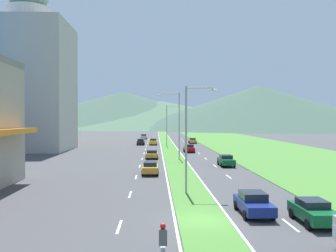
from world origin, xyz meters
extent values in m
plane|color=#424244|center=(0.00, 0.00, 0.00)|extent=(600.00, 600.00, 0.00)
cube|color=#477F33|center=(0.00, 60.00, 0.03)|extent=(3.20, 240.00, 0.06)
cube|color=#477F33|center=(20.60, 60.00, 0.03)|extent=(24.00, 240.00, 0.06)
cube|color=silver|center=(-5.10, -1.17, 0.01)|extent=(0.16, 2.80, 0.01)
cube|color=silver|center=(-5.10, 8.24, 0.01)|extent=(0.16, 2.80, 0.01)
cube|color=silver|center=(-5.10, 17.66, 0.01)|extent=(0.16, 2.80, 0.01)
cube|color=silver|center=(-5.10, 27.07, 0.01)|extent=(0.16, 2.80, 0.01)
cube|color=silver|center=(-5.10, 36.49, 0.01)|extent=(0.16, 2.80, 0.01)
cube|color=silver|center=(-5.10, 45.90, 0.01)|extent=(0.16, 2.80, 0.01)
cube|color=silver|center=(-5.10, 55.32, 0.01)|extent=(0.16, 2.80, 0.01)
cube|color=silver|center=(-5.10, 64.73, 0.01)|extent=(0.16, 2.80, 0.01)
cube|color=silver|center=(-5.10, 74.15, 0.01)|extent=(0.16, 2.80, 0.01)
cube|color=silver|center=(-5.10, 83.56, 0.01)|extent=(0.16, 2.80, 0.01)
cube|color=silver|center=(-5.10, 92.98, 0.01)|extent=(0.16, 2.80, 0.01)
cube|color=silver|center=(-5.10, 102.39, 0.01)|extent=(0.16, 2.80, 0.01)
cube|color=silver|center=(5.10, -1.17, 0.01)|extent=(0.16, 2.80, 0.01)
cube|color=silver|center=(5.10, 8.24, 0.01)|extent=(0.16, 2.80, 0.01)
cube|color=silver|center=(5.10, 17.66, 0.01)|extent=(0.16, 2.80, 0.01)
cube|color=silver|center=(5.10, 27.07, 0.01)|extent=(0.16, 2.80, 0.01)
cube|color=silver|center=(5.10, 36.49, 0.01)|extent=(0.16, 2.80, 0.01)
cube|color=silver|center=(5.10, 45.90, 0.01)|extent=(0.16, 2.80, 0.01)
cube|color=silver|center=(5.10, 55.32, 0.01)|extent=(0.16, 2.80, 0.01)
cube|color=silver|center=(5.10, 64.73, 0.01)|extent=(0.16, 2.80, 0.01)
cube|color=silver|center=(5.10, 74.15, 0.01)|extent=(0.16, 2.80, 0.01)
cube|color=silver|center=(5.10, 83.56, 0.01)|extent=(0.16, 2.80, 0.01)
cube|color=silver|center=(5.10, 92.98, 0.01)|extent=(0.16, 2.80, 0.01)
cube|color=silver|center=(5.10, 102.39, 0.01)|extent=(0.16, 2.80, 0.01)
cube|color=silver|center=(-1.75, 60.00, 0.01)|extent=(0.16, 240.00, 0.01)
cube|color=silver|center=(1.75, 60.00, 0.01)|extent=(0.16, 240.00, 0.01)
cube|color=#B7B2A8|center=(-28.76, 53.97, 12.94)|extent=(16.32, 16.32, 25.89)
cylinder|color=beige|center=(-28.76, 53.97, 27.46)|extent=(8.25, 8.25, 3.14)
cube|color=yellow|center=(-35.75, 74.67, 13.04)|extent=(15.31, 15.31, 26.08)
cone|color=#3D5647|center=(-30.49, 287.67, 14.64)|extent=(205.58, 205.58, 29.29)
cone|color=#47664C|center=(1.30, 275.04, 10.48)|extent=(208.28, 208.28, 20.95)
cone|color=#3D5647|center=(65.69, 223.41, 14.27)|extent=(177.81, 177.81, 28.55)
cylinder|color=#99999E|center=(-0.35, 8.56, 4.58)|extent=(0.18, 0.18, 9.16)
cylinder|color=#99999E|center=(0.82, 8.47, 9.01)|extent=(2.35, 0.27, 0.10)
ellipsoid|color=silver|center=(1.99, 8.39, 8.81)|extent=(0.56, 0.28, 0.20)
cylinder|color=#99999E|center=(0.76, 35.22, 5.25)|extent=(0.18, 0.18, 10.51)
cylinder|color=#99999E|center=(-0.74, 35.34, 10.36)|extent=(3.00, 0.34, 0.10)
ellipsoid|color=silver|center=(-2.23, 35.46, 10.16)|extent=(0.56, 0.28, 0.20)
cylinder|color=#99999E|center=(-0.41, 61.88, 4.75)|extent=(0.18, 0.18, 9.49)
cylinder|color=#99999E|center=(1.02, 61.97, 9.34)|extent=(2.86, 0.29, 0.10)
ellipsoid|color=silver|center=(2.45, 62.07, 9.14)|extent=(0.56, 0.28, 0.20)
cube|color=yellow|center=(-3.52, 68.84, 0.70)|extent=(1.77, 4.64, 0.76)
cube|color=black|center=(-3.52, 68.65, 1.33)|extent=(1.52, 2.04, 0.49)
cylinder|color=black|center=(-4.37, 70.27, 0.32)|extent=(0.22, 0.64, 0.64)
cylinder|color=black|center=(-2.67, 70.27, 0.32)|extent=(0.22, 0.64, 0.64)
cylinder|color=black|center=(-4.37, 67.40, 0.32)|extent=(0.22, 0.64, 0.64)
cylinder|color=black|center=(-2.67, 67.40, 0.32)|extent=(0.22, 0.64, 0.64)
cube|color=#0C5128|center=(6.62, -0.88, 0.67)|extent=(1.76, 4.10, 0.70)
cube|color=black|center=(6.62, -0.72, 1.23)|extent=(1.52, 1.80, 0.42)
cylinder|color=black|center=(5.77, -2.15, 0.32)|extent=(0.22, 0.64, 0.64)
cylinder|color=black|center=(7.46, 0.39, 0.32)|extent=(0.22, 0.64, 0.64)
cylinder|color=black|center=(5.77, 0.39, 0.32)|extent=(0.22, 0.64, 0.64)
cube|color=maroon|center=(3.47, 48.15, 0.65)|extent=(1.88, 4.51, 0.65)
cube|color=black|center=(3.47, 48.33, 1.24)|extent=(1.62, 1.98, 0.53)
cylinder|color=black|center=(4.38, 46.76, 0.32)|extent=(0.22, 0.64, 0.64)
cylinder|color=black|center=(2.57, 46.76, 0.32)|extent=(0.22, 0.64, 0.64)
cylinder|color=black|center=(4.38, 49.55, 0.32)|extent=(0.22, 0.64, 0.64)
cylinder|color=black|center=(2.57, 49.55, 0.32)|extent=(0.22, 0.64, 0.64)
cube|color=#C6842D|center=(6.72, 74.04, 0.63)|extent=(1.78, 4.44, 0.62)
cube|color=black|center=(6.72, 74.22, 1.17)|extent=(1.53, 1.95, 0.46)
cylinder|color=black|center=(7.58, 72.67, 0.32)|extent=(0.22, 0.64, 0.64)
cylinder|color=black|center=(5.87, 72.67, 0.32)|extent=(0.22, 0.64, 0.64)
cylinder|color=black|center=(7.58, 75.42, 0.32)|extent=(0.22, 0.64, 0.64)
cylinder|color=black|center=(5.87, 75.42, 0.32)|extent=(0.22, 0.64, 0.64)
cube|color=black|center=(-6.62, 68.86, 0.67)|extent=(1.73, 4.69, 0.69)
cube|color=black|center=(-6.62, 68.67, 1.26)|extent=(1.49, 2.06, 0.49)
cylinder|color=black|center=(-7.45, 70.31, 0.32)|extent=(0.22, 0.64, 0.64)
cylinder|color=black|center=(-5.79, 70.31, 0.32)|extent=(0.22, 0.64, 0.64)
cylinder|color=black|center=(-7.45, 67.40, 0.32)|extent=(0.22, 0.64, 0.64)
cylinder|color=black|center=(-5.79, 67.40, 0.32)|extent=(0.22, 0.64, 0.64)
cube|color=#B2B2B7|center=(-6.68, 95.06, 0.69)|extent=(1.89, 4.04, 0.75)
cube|color=black|center=(-6.68, 94.90, 1.33)|extent=(1.63, 1.78, 0.52)
cylinder|color=black|center=(-7.58, 96.32, 0.32)|extent=(0.22, 0.64, 0.64)
cylinder|color=black|center=(-5.77, 96.32, 0.32)|extent=(0.22, 0.64, 0.64)
cylinder|color=black|center=(-7.58, 93.81, 0.32)|extent=(0.22, 0.64, 0.64)
cylinder|color=black|center=(-5.77, 93.81, 0.32)|extent=(0.22, 0.64, 0.64)
cube|color=#C6842D|center=(-3.54, 36.72, 0.62)|extent=(1.86, 4.17, 0.61)
cube|color=black|center=(-3.54, 36.56, 1.16)|extent=(1.60, 1.83, 0.46)
cylinder|color=black|center=(-4.43, 38.02, 0.32)|extent=(0.22, 0.64, 0.64)
cylinder|color=black|center=(-2.64, 38.02, 0.32)|extent=(0.22, 0.64, 0.64)
cylinder|color=black|center=(-4.43, 35.43, 0.32)|extent=(0.22, 0.64, 0.64)
cylinder|color=black|center=(-2.64, 35.43, 0.32)|extent=(0.22, 0.64, 0.64)
cube|color=#0C5128|center=(6.56, 26.78, 0.67)|extent=(1.76, 4.23, 0.70)
cube|color=black|center=(6.56, 26.95, 1.27)|extent=(1.52, 1.86, 0.49)
cylinder|color=black|center=(7.41, 25.47, 0.32)|extent=(0.22, 0.64, 0.64)
cylinder|color=black|center=(5.72, 25.47, 0.32)|extent=(0.22, 0.64, 0.64)
cylinder|color=black|center=(7.41, 28.09, 0.32)|extent=(0.22, 0.64, 0.64)
cylinder|color=black|center=(5.72, 28.09, 0.32)|extent=(0.22, 0.64, 0.64)
cube|color=#C6842D|center=(-3.57, 19.81, 0.65)|extent=(1.75, 4.50, 0.67)
cube|color=black|center=(-3.57, 19.63, 1.22)|extent=(1.50, 1.98, 0.46)
cylinder|color=black|center=(-4.41, 21.21, 0.32)|extent=(0.22, 0.64, 0.64)
cylinder|color=black|center=(-2.73, 21.21, 0.32)|extent=(0.22, 0.64, 0.64)
cylinder|color=black|center=(-4.41, 18.42, 0.32)|extent=(0.22, 0.64, 0.64)
cylinder|color=black|center=(-2.73, 18.42, 0.32)|extent=(0.22, 0.64, 0.64)
cube|color=navy|center=(3.56, 1.37, 0.64)|extent=(1.82, 4.37, 0.64)
cube|color=black|center=(3.56, 1.55, 1.22)|extent=(1.56, 1.92, 0.52)
cylinder|color=black|center=(4.43, 0.01, 0.32)|extent=(0.22, 0.64, 0.64)
cylinder|color=black|center=(2.68, 0.01, 0.32)|extent=(0.22, 0.64, 0.64)
cylinder|color=black|center=(4.43, 2.73, 0.32)|extent=(0.22, 0.64, 0.64)
cylinder|color=black|center=(2.68, 2.73, 0.32)|extent=(0.22, 0.64, 0.64)
cylinder|color=black|center=(-2.63, -6.13, 0.30)|extent=(0.10, 0.60, 0.60)
ellipsoid|color=#B2B2B7|center=(-2.63, -6.63, 0.83)|extent=(0.24, 0.44, 0.24)
cube|color=#4C4C51|center=(-2.63, -6.93, 1.20)|extent=(0.36, 0.28, 0.70)
sphere|color=red|center=(-2.63, -6.88, 1.67)|extent=(0.26, 0.26, 0.26)
camera|label=1|loc=(-2.95, -23.07, 6.34)|focal=39.87mm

